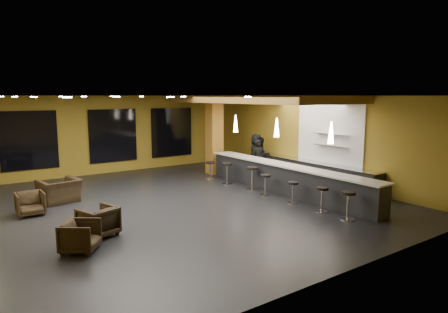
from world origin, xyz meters
TOP-DOWN VIEW (x-y plane):
  - floor at (0.00, 0.00)m, footprint 12.00×13.00m
  - ceiling at (0.00, 0.00)m, footprint 12.00×13.00m
  - wall_back at (0.00, 6.55)m, footprint 12.00×0.10m
  - wall_front at (0.00, -6.55)m, footprint 12.00×0.10m
  - wall_right at (6.05, 0.00)m, footprint 0.10×13.00m
  - wood_soffit at (4.00, 1.00)m, footprint 3.60×8.00m
  - window_left at (-3.50, 6.44)m, footprint 2.20×0.06m
  - window_center at (0.00, 6.44)m, footprint 2.20×0.06m
  - window_right at (3.00, 6.44)m, footprint 2.20×0.06m
  - tile_backsplash at (5.96, -1.00)m, footprint 0.06×3.20m
  - bar_counter at (3.65, -1.00)m, footprint 0.60×8.00m
  - bar_top at (3.65, -1.00)m, footprint 0.78×8.10m
  - prep_counter at (5.65, -0.50)m, footprint 0.70×6.00m
  - prep_top at (5.65, -0.50)m, footprint 0.72×6.00m
  - wall_shelf_lower at (5.82, -1.20)m, footprint 0.30×1.50m
  - wall_shelf_upper at (5.82, -1.20)m, footprint 0.30×1.50m
  - column at (3.65, 3.60)m, footprint 0.60×0.60m
  - pendant_0 at (3.65, -3.00)m, footprint 0.20×0.20m
  - pendant_1 at (3.65, -0.50)m, footprint 0.20×0.20m
  - pendant_2 at (3.65, 2.00)m, footprint 0.20×0.20m
  - staff_a at (4.66, 1.71)m, footprint 0.70×0.58m
  - staff_b at (5.13, 2.07)m, footprint 0.99×0.89m
  - staff_c at (4.92, 2.17)m, footprint 1.05×0.88m
  - armchair_a at (-3.98, -2.34)m, footprint 1.07×1.07m
  - armchair_b at (-3.33, -1.58)m, footprint 1.03×1.05m
  - armchair_c at (-4.40, 1.33)m, footprint 0.75×0.77m
  - armchair_d at (-3.35, 2.36)m, footprint 1.35×1.23m
  - bar_stool_0 at (2.89, -4.34)m, footprint 0.42×0.42m
  - bar_stool_1 at (2.89, -3.39)m, footprint 0.39×0.39m
  - bar_stool_2 at (2.88, -2.17)m, footprint 0.36×0.36m
  - bar_stool_3 at (2.83, -0.86)m, footprint 0.38×0.38m
  - bar_stool_4 at (3.00, 0.08)m, footprint 0.44×0.44m
  - bar_stool_5 at (2.78, 1.39)m, footprint 0.44×0.44m
  - bar_stool_6 at (2.73, 2.54)m, footprint 0.39×0.39m

SIDE VIEW (x-z plane):
  - floor at x=0.00m, z-range -0.10..0.00m
  - armchair_c at x=-4.40m, z-range 0.00..0.70m
  - armchair_a at x=-3.98m, z-range 0.00..0.70m
  - armchair_b at x=-3.33m, z-range 0.00..0.76m
  - armchair_d at x=-3.35m, z-range 0.00..0.77m
  - prep_counter at x=5.65m, z-range 0.00..0.86m
  - bar_stool_2 at x=2.88m, z-range 0.10..0.82m
  - bar_stool_3 at x=2.83m, z-range 0.11..0.86m
  - bar_stool_6 at x=2.73m, z-range 0.11..0.87m
  - bar_stool_1 at x=2.89m, z-range 0.11..0.88m
  - bar_counter at x=3.65m, z-range 0.00..1.00m
  - bar_stool_0 at x=2.89m, z-range 0.12..0.94m
  - bar_stool_5 at x=2.78m, z-range 0.12..0.98m
  - bar_stool_4 at x=3.00m, z-range 0.12..0.99m
  - staff_a at x=4.66m, z-range 0.00..1.65m
  - staff_b at x=5.13m, z-range 0.00..1.68m
  - prep_top at x=5.65m, z-range 0.87..0.90m
  - staff_c at x=4.92m, z-range 0.00..1.84m
  - bar_top at x=3.65m, z-range 1.00..1.05m
  - wall_shelf_lower at x=5.82m, z-range 1.59..1.61m
  - window_left at x=-3.50m, z-range 0.50..2.90m
  - window_center at x=0.00m, z-range 0.50..2.90m
  - window_right at x=3.00m, z-range 0.50..2.90m
  - wall_back at x=0.00m, z-range 0.00..3.50m
  - wall_front at x=0.00m, z-range 0.00..3.50m
  - wall_right at x=6.05m, z-range 0.00..3.50m
  - column at x=3.65m, z-range 0.00..3.50m
  - tile_backsplash at x=5.96m, z-range 0.80..3.20m
  - wall_shelf_upper at x=5.82m, z-range 2.03..2.06m
  - pendant_0 at x=3.65m, z-range 2.00..2.70m
  - pendant_1 at x=3.65m, z-range 2.00..2.70m
  - pendant_2 at x=3.65m, z-range 2.00..2.70m
  - wood_soffit at x=4.00m, z-range 3.22..3.50m
  - ceiling at x=0.00m, z-range 3.50..3.60m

